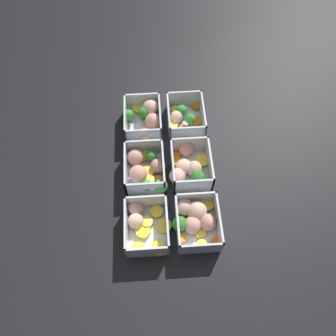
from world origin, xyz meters
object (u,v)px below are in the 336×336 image
container_near_right (184,119)px  container_far_right (146,119)px  container_near_left (195,219)px  container_near_center (189,166)px  container_far_left (145,224)px  container_far_center (146,169)px

container_near_right → container_far_right: size_ratio=0.91×
container_far_right → container_near_left: bearing=-160.4°
container_near_center → container_near_right: size_ratio=1.05×
container_near_right → container_far_left: 0.35m
container_far_left → container_far_right: same height
container_near_right → container_far_center: bearing=144.0°
container_near_right → container_far_center: (-0.17, 0.12, 0.00)m
container_far_center → container_near_center: bearing=-89.0°
container_near_center → container_far_center: (-0.00, 0.12, 0.00)m
container_near_center → container_near_right: bearing=-0.9°
container_near_left → container_near_right: 0.32m
container_far_center → container_near_left: bearing=-141.5°
container_far_center → container_near_right: bearing=-36.0°
container_near_center → container_far_left: 0.20m
container_near_center → container_far_right: (0.17, 0.11, 0.00)m
container_near_center → container_far_right: bearing=34.0°
container_near_right → container_far_right: same height
container_near_right → container_far_left: same height
container_near_left → container_far_center: (0.15, 0.12, 0.00)m
container_far_center → container_far_right: 0.17m
container_near_right → container_far_center: size_ratio=1.00×
container_near_left → container_far_right: size_ratio=0.87×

